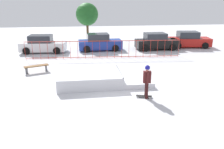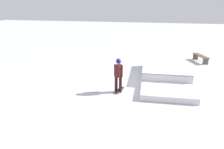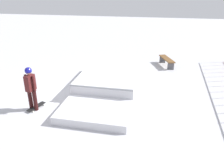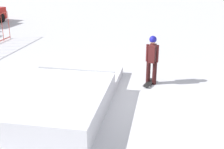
% 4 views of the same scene
% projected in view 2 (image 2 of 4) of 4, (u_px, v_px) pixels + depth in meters
% --- Properties ---
extents(ground_plane, '(60.00, 60.00, 0.00)m').
position_uv_depth(ground_plane, '(148.00, 84.00, 11.65)').
color(ground_plane, silver).
extents(skate_ramp, '(5.42, 2.64, 0.74)m').
position_uv_depth(skate_ramp, '(165.00, 73.00, 12.26)').
color(skate_ramp, silver).
rests_on(skate_ramp, ground).
extents(skater, '(0.41, 0.44, 1.73)m').
position_uv_depth(skater, '(118.00, 73.00, 10.29)').
color(skater, black).
rests_on(skater, ground).
extents(skateboard, '(0.82, 0.42, 0.09)m').
position_uv_depth(skateboard, '(119.00, 90.00, 10.69)').
color(skateboard, black).
rests_on(skateboard, ground).
extents(park_bench, '(1.64, 0.93, 0.48)m').
position_uv_depth(park_bench, '(201.00, 57.00, 15.47)').
color(park_bench, brown).
rests_on(park_bench, ground).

